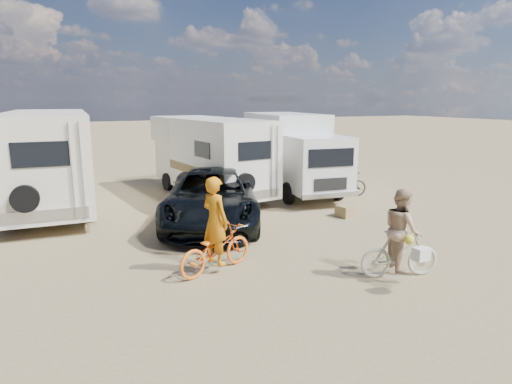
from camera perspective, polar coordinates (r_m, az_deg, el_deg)
name	(u,v)px	position (r m, az deg, el deg)	size (l,w,h in m)	color
ground	(296,252)	(10.84, 5.23, -7.76)	(140.00, 140.00, 0.00)	#927D57
rv_main	(210,158)	(16.81, -5.98, 4.42)	(2.19, 6.37, 2.95)	white
rv_left	(50,160)	(16.48, -25.05, 3.70)	(2.45, 8.03, 3.23)	white
box_truck	(293,154)	(17.56, 4.84, 4.95)	(2.17, 6.36, 3.07)	silver
dark_suv	(212,197)	(13.14, -5.67, -0.65)	(2.65, 5.75, 1.60)	black
bike_man	(216,249)	(9.56, -5.22, -7.32)	(0.66, 1.90, 1.00)	orange
bike_woman	(400,254)	(9.70, 18.03, -7.56)	(0.47, 1.67, 1.01)	beige
rider_man	(215,229)	(9.42, -5.27, -4.76)	(0.69, 0.45, 1.89)	#C46E0D
rider_woman	(401,238)	(9.60, 18.16, -5.63)	(0.82, 0.64, 1.69)	tan
bike_parked	(344,184)	(17.02, 11.24, 0.96)	(0.64, 1.83, 0.96)	black
cooler	(226,228)	(12.08, -3.89, -4.60)	(0.54, 0.39, 0.43)	#1F4D8E
crate	(345,211)	(14.19, 11.39, -2.45)	(0.46, 0.46, 0.37)	olive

